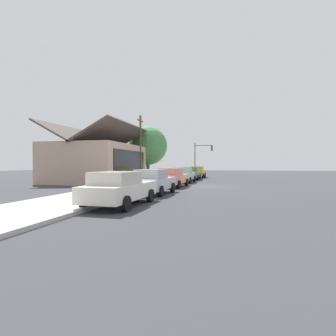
{
  "coord_description": "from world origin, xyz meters",
  "views": [
    {
      "loc": [
        -24.51,
        -2.26,
        1.95
      ],
      "look_at": [
        1.58,
        3.83,
        1.54
      ],
      "focal_mm": 30.09,
      "sensor_mm": 36.0,
      "label": 1
    }
  ],
  "objects": [
    {
      "name": "car_olive",
      "position": [
        9.43,
        2.74,
        0.82
      ],
      "size": [
        4.77,
        2.06,
        1.59
      ],
      "rotation": [
        0.0,
        0.0,
        0.02
      ],
      "color": "olive",
      "rests_on": "ground"
    },
    {
      "name": "utility_pole_wooden",
      "position": [
        6.35,
        8.2,
        3.93
      ],
      "size": [
        1.8,
        0.24,
        7.5
      ],
      "color": "brown",
      "rests_on": "ground"
    },
    {
      "name": "shade_tree",
      "position": [
        10.81,
        8.69,
        4.3
      ],
      "size": [
        5.06,
        5.06,
        6.84
      ],
      "color": "brown",
      "rests_on": "ground"
    },
    {
      "name": "car_silver",
      "position": [
        -7.32,
        2.73,
        0.81
      ],
      "size": [
        4.39,
        2.19,
        1.59
      ],
      "rotation": [
        0.0,
        0.0,
        -0.05
      ],
      "color": "silver",
      "rests_on": "ground"
    },
    {
      "name": "car_coral",
      "position": [
        -1.63,
        2.72,
        0.81
      ],
      "size": [
        4.64,
        2.21,
        1.59
      ],
      "rotation": [
        0.0,
        0.0,
        -0.06
      ],
      "color": "#EA8C75",
      "rests_on": "ground"
    },
    {
      "name": "car_seafoam",
      "position": [
        4.0,
        2.77,
        0.81
      ],
      "size": [
        4.51,
        2.1,
        1.59
      ],
      "rotation": [
        0.0,
        0.0,
        -0.02
      ],
      "color": "#9ED1BC",
      "rests_on": "ground"
    },
    {
      "name": "traffic_light_main",
      "position": [
        19.11,
        2.54,
        3.49
      ],
      "size": [
        0.37,
        2.79,
        5.2
      ],
      "color": "#383833",
      "rests_on": "ground"
    },
    {
      "name": "car_mustard",
      "position": [
        14.81,
        2.62,
        0.81
      ],
      "size": [
        4.67,
        1.95,
        1.59
      ],
      "rotation": [
        0.0,
        0.0,
        0.0
      ],
      "color": "gold",
      "rests_on": "ground"
    },
    {
      "name": "car_ivory",
      "position": [
        -12.43,
        2.85,
        0.82
      ],
      "size": [
        4.95,
        2.23,
        1.59
      ],
      "rotation": [
        0.0,
        0.0,
        -0.04
      ],
      "color": "silver",
      "rests_on": "ground"
    },
    {
      "name": "sidewalk_curb",
      "position": [
        0.0,
        5.6,
        0.08
      ],
      "size": [
        60.0,
        4.2,
        0.16
      ],
      "primitive_type": "cube",
      "color": "#B2AFA8",
      "rests_on": "ground"
    },
    {
      "name": "ground_plane",
      "position": [
        0.0,
        0.0,
        0.0
      ],
      "size": [
        120.0,
        120.0,
        0.0
      ],
      "primitive_type": "plane",
      "color": "#38383D"
    },
    {
      "name": "fire_hydrant_red",
      "position": [
        -4.38,
        4.2,
        0.5
      ],
      "size": [
        0.22,
        0.22,
        0.71
      ],
      "color": "red",
      "rests_on": "sidewalk_curb"
    },
    {
      "name": "storefront_building",
      "position": [
        3.14,
        11.98,
        2.14
      ],
      "size": [
        11.19,
        7.81,
        6.12
      ],
      "color": "tan",
      "rests_on": "ground"
    }
  ]
}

